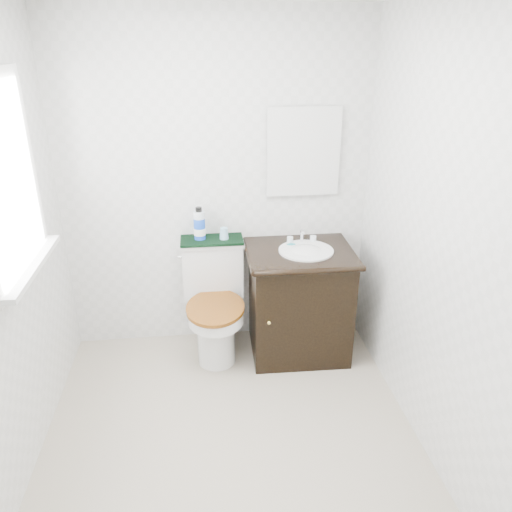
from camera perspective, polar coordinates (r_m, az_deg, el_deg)
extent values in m
plane|color=#A99E88|center=(3.13, -2.77, -20.42)|extent=(2.40, 2.40, 0.00)
plane|color=silver|center=(3.59, -4.54, 7.71)|extent=(2.40, 0.00, 2.40)
plane|color=silver|center=(1.44, -0.07, -18.90)|extent=(2.40, 0.00, 2.40)
plane|color=silver|center=(2.74, 20.28, 1.23)|extent=(0.00, 2.40, 2.40)
cube|color=white|center=(2.75, -26.92, 7.90)|extent=(0.02, 0.70, 0.90)
cube|color=silver|center=(3.58, 5.45, 11.75)|extent=(0.50, 0.02, 0.60)
cylinder|color=silver|center=(3.65, -4.57, -9.15)|extent=(0.27, 0.27, 0.42)
cube|color=silver|center=(3.86, -4.73, -7.17)|extent=(0.27, 0.28, 0.42)
cube|color=silver|center=(3.69, -4.95, -1.58)|extent=(0.44, 0.18, 0.40)
cube|color=silver|center=(3.61, -5.07, 1.48)|extent=(0.46, 0.20, 0.03)
cylinder|color=silver|center=(3.51, -4.65, -6.64)|extent=(0.40, 0.40, 0.08)
cylinder|color=brown|center=(3.48, -4.68, -5.90)|extent=(0.44, 0.44, 0.03)
cube|color=black|center=(3.69, 4.91, -5.46)|extent=(0.70, 0.60, 0.78)
cube|color=black|center=(3.51, 5.14, 0.40)|extent=(0.74, 0.64, 0.04)
cylinder|color=silver|center=(3.48, 5.74, 0.61)|extent=(0.38, 0.38, 0.01)
ellipsoid|color=silver|center=(3.50, 5.70, -0.22)|extent=(0.33, 0.33, 0.17)
cylinder|color=silver|center=(3.61, 5.25, 2.23)|extent=(0.02, 0.02, 0.10)
cube|color=silver|center=(3.93, -4.27, -8.01)|extent=(0.19, 0.16, 0.24)
cube|color=silver|center=(3.86, -4.33, -6.29)|extent=(0.21, 0.18, 0.03)
cube|color=black|center=(3.60, -5.08, 1.84)|extent=(0.45, 0.22, 0.02)
cylinder|color=blue|center=(3.58, -6.47, 3.13)|extent=(0.08, 0.08, 0.15)
cylinder|color=silver|center=(3.54, -6.54, 4.68)|extent=(0.08, 0.08, 0.05)
cylinder|color=black|center=(3.53, -6.57, 5.31)|extent=(0.05, 0.05, 0.03)
cone|color=#7FB6D0|center=(3.58, -3.68, 2.61)|extent=(0.07, 0.07, 0.08)
ellipsoid|color=#16646C|center=(3.56, 4.04, 1.33)|extent=(0.08, 0.05, 0.02)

